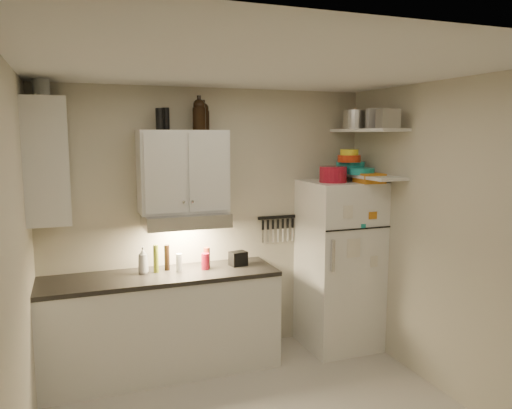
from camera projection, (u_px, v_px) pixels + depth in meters
name	position (u px, v px, depth m)	size (l,w,h in m)	color
ceiling	(268.00, 66.00, 3.31)	(3.20, 3.00, 0.02)	silver
back_wall	(210.00, 223.00, 4.89)	(3.20, 0.02, 2.60)	#BEB8A2
left_wall	(14.00, 282.00, 2.93)	(0.02, 3.00, 2.60)	#BEB8A2
right_wall	(451.00, 241.00, 4.05)	(0.02, 3.00, 2.60)	#BEB8A2
base_cabinet	(162.00, 325.00, 4.53)	(2.10, 0.60, 0.88)	white
countertop	(161.00, 276.00, 4.47)	(2.10, 0.62, 0.04)	black
upper_cabinet	(183.00, 171.00, 4.55)	(0.80, 0.33, 0.75)	white
side_cabinet	(47.00, 161.00, 4.02)	(0.33, 0.55, 1.00)	white
range_hood	(185.00, 220.00, 4.55)	(0.76, 0.46, 0.12)	silver
fridge	(339.00, 265.00, 5.06)	(0.70, 0.68, 1.70)	white
shelf_hi	(368.00, 130.00, 4.82)	(0.30, 0.95, 0.03)	white
shelf_lo	(366.00, 176.00, 4.88)	(0.30, 0.95, 0.03)	white
knife_strip	(277.00, 217.00, 5.11)	(0.42, 0.02, 0.03)	black
dutch_oven	(333.00, 174.00, 4.83)	(0.27, 0.27, 0.15)	maroon
book_stack	(369.00, 178.00, 4.79)	(0.22, 0.28, 0.09)	orange
spice_jar	(343.00, 176.00, 4.93)	(0.06, 0.06, 0.11)	silver
stock_pot	(356.00, 120.00, 5.01)	(0.26, 0.26, 0.19)	silver
tin_a	(377.00, 119.00, 4.71)	(0.19, 0.17, 0.19)	#AAAAAD
tin_b	(388.00, 119.00, 4.42)	(0.17, 0.17, 0.17)	#AAAAAD
bowl_teal	(350.00, 167.00, 5.04)	(0.29, 0.29, 0.11)	teal
bowl_orange	(349.00, 159.00, 4.94)	(0.23, 0.23, 0.07)	red
bowl_yellow	(349.00, 152.00, 4.93)	(0.18, 0.18, 0.06)	yellow
plates	(361.00, 171.00, 4.84)	(0.25, 0.25, 0.06)	teal
growler_a	(199.00, 114.00, 4.46)	(0.12, 0.12, 0.28)	black
growler_b	(204.00, 116.00, 4.63)	(0.11, 0.11, 0.26)	black
thermos_a	(166.00, 119.00, 4.51)	(0.07, 0.07, 0.20)	black
thermos_b	(159.00, 119.00, 4.39)	(0.07, 0.07, 0.19)	black
side_jar	(41.00, 87.00, 4.00)	(0.13, 0.13, 0.18)	silver
soap_bottle	(143.00, 259.00, 4.47)	(0.11, 0.11, 0.27)	white
pepper_mill	(207.00, 258.00, 4.66)	(0.06, 0.06, 0.19)	brown
oil_bottle	(156.00, 259.00, 4.50)	(0.05, 0.05, 0.25)	#626E1B
vinegar_bottle	(167.00, 258.00, 4.58)	(0.05, 0.05, 0.24)	black
clear_bottle	(179.00, 263.00, 4.53)	(0.06, 0.06, 0.17)	silver
red_jar	(205.00, 261.00, 4.61)	(0.08, 0.08, 0.15)	maroon
caddy	(238.00, 258.00, 4.75)	(0.16, 0.11, 0.13)	black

